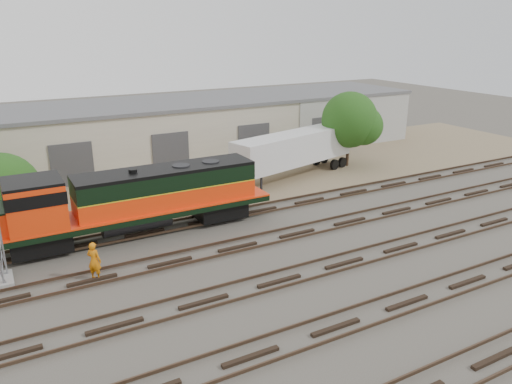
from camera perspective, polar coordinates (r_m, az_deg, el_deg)
ground at (r=27.13m, az=-0.66°, el=-7.61°), size 140.00×140.00×0.00m
dirt_strip at (r=40.07m, az=-10.85°, el=0.86°), size 80.00×16.00×0.02m
tracks at (r=24.78m, az=2.67°, el=-10.12°), size 80.00×20.40×0.28m
warehouse at (r=46.86m, az=-14.10°, el=6.54°), size 58.40×10.40×5.30m
locomotive at (r=29.90m, az=-14.19°, el=-0.88°), size 16.64×2.92×4.00m
worker at (r=25.91m, az=-18.00°, el=-7.48°), size 0.85×0.84×1.98m
semi_trailer at (r=41.10m, az=4.64°, el=4.92°), size 12.18×5.34×3.68m
dumpster_blue at (r=52.04m, az=9.53°, el=5.85°), size 2.01×1.94×1.50m
dumpster_red at (r=50.95m, az=8.03°, el=5.60°), size 1.51×1.41×1.40m
tree_mid at (r=34.76m, az=-26.64°, el=-0.13°), size 5.07×4.83×4.83m
tree_east at (r=44.54m, az=11.03°, el=7.93°), size 5.11×4.87×6.57m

